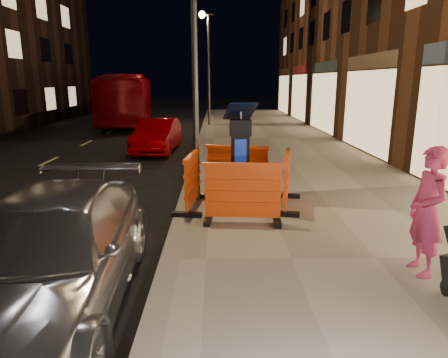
{
  "coord_description": "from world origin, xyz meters",
  "views": [
    {
      "loc": [
        0.69,
        -5.33,
        2.67
      ],
      "look_at": [
        0.8,
        1.0,
        1.1
      ],
      "focal_mm": 32.0,
      "sensor_mm": 36.0,
      "label": 1
    }
  ],
  "objects_px": {
    "parking_kiosk": "(240,159)",
    "man": "(427,211)",
    "car_red": "(158,152)",
    "barrier_kerbside": "(193,180)",
    "barrier_bldgside": "(287,180)",
    "barrier_front": "(243,193)",
    "car_silver": "(54,307)",
    "bus_doubledecker": "(129,124)",
    "barrier_back": "(237,170)"
  },
  "relations": [
    {
      "from": "car_silver",
      "to": "car_red",
      "type": "relative_size",
      "value": 1.23
    },
    {
      "from": "barrier_front",
      "to": "man",
      "type": "relative_size",
      "value": 0.83
    },
    {
      "from": "barrier_front",
      "to": "man",
      "type": "distance_m",
      "value": 3.03
    },
    {
      "from": "barrier_back",
      "to": "man",
      "type": "height_order",
      "value": "man"
    },
    {
      "from": "barrier_kerbside",
      "to": "man",
      "type": "xyz_separation_m",
      "value": [
        3.22,
        -2.93,
        0.31
      ]
    },
    {
      "from": "parking_kiosk",
      "to": "car_red",
      "type": "relative_size",
      "value": 0.52
    },
    {
      "from": "barrier_bldgside",
      "to": "car_red",
      "type": "relative_size",
      "value": 0.37
    },
    {
      "from": "barrier_back",
      "to": "barrier_bldgside",
      "type": "distance_m",
      "value": 1.34
    },
    {
      "from": "barrier_back",
      "to": "car_silver",
      "type": "xyz_separation_m",
      "value": [
        -2.45,
        -4.42,
        -0.7
      ]
    },
    {
      "from": "parking_kiosk",
      "to": "bus_doubledecker",
      "type": "distance_m",
      "value": 18.6
    },
    {
      "from": "barrier_front",
      "to": "car_silver",
      "type": "relative_size",
      "value": 0.3
    },
    {
      "from": "barrier_front",
      "to": "barrier_bldgside",
      "type": "height_order",
      "value": "same"
    },
    {
      "from": "barrier_back",
      "to": "barrier_kerbside",
      "type": "xyz_separation_m",
      "value": [
        -0.95,
        -0.95,
        0.0
      ]
    },
    {
      "from": "man",
      "to": "barrier_front",
      "type": "bearing_deg",
      "value": -133.63
    },
    {
      "from": "parking_kiosk",
      "to": "car_red",
      "type": "xyz_separation_m",
      "value": [
        -2.72,
        7.29,
        -1.14
      ]
    },
    {
      "from": "car_silver",
      "to": "bus_doubledecker",
      "type": "xyz_separation_m",
      "value": [
        -3.57,
        21.04,
        0.0
      ]
    },
    {
      "from": "bus_doubledecker",
      "to": "barrier_back",
      "type": "bearing_deg",
      "value": -77.12
    },
    {
      "from": "man",
      "to": "barrier_kerbside",
      "type": "bearing_deg",
      "value": -134.84
    },
    {
      "from": "barrier_front",
      "to": "car_red",
      "type": "relative_size",
      "value": 0.37
    },
    {
      "from": "barrier_kerbside",
      "to": "bus_doubledecker",
      "type": "distance_m",
      "value": 18.3
    },
    {
      "from": "barrier_front",
      "to": "car_red",
      "type": "height_order",
      "value": "barrier_front"
    },
    {
      "from": "barrier_front",
      "to": "barrier_kerbside",
      "type": "distance_m",
      "value": 1.34
    },
    {
      "from": "car_silver",
      "to": "parking_kiosk",
      "type": "bearing_deg",
      "value": 52.18
    },
    {
      "from": "car_red",
      "to": "man",
      "type": "xyz_separation_m",
      "value": [
        5.0,
        -10.22,
        1.01
      ]
    },
    {
      "from": "car_silver",
      "to": "barrier_back",
      "type": "bearing_deg",
      "value": 58.39
    },
    {
      "from": "car_silver",
      "to": "bus_doubledecker",
      "type": "distance_m",
      "value": 21.34
    },
    {
      "from": "parking_kiosk",
      "to": "man",
      "type": "xyz_separation_m",
      "value": [
        2.27,
        -2.93,
        -0.13
      ]
    },
    {
      "from": "bus_doubledecker",
      "to": "car_red",
      "type": "bearing_deg",
      "value": -79.25
    },
    {
      "from": "car_silver",
      "to": "car_red",
      "type": "xyz_separation_m",
      "value": [
        -0.28,
        10.76,
        0.0
      ]
    },
    {
      "from": "barrier_bldgside",
      "to": "car_silver",
      "type": "relative_size",
      "value": 0.3
    },
    {
      "from": "barrier_front",
      "to": "barrier_bldgside",
      "type": "xyz_separation_m",
      "value": [
        0.95,
        0.95,
        0.0
      ]
    },
    {
      "from": "car_red",
      "to": "car_silver",
      "type": "bearing_deg",
      "value": -85.47
    },
    {
      "from": "barrier_bldgside",
      "to": "parking_kiosk",
      "type": "bearing_deg",
      "value": 101.66
    },
    {
      "from": "barrier_kerbside",
      "to": "bus_doubledecker",
      "type": "height_order",
      "value": "bus_doubledecker"
    },
    {
      "from": "parking_kiosk",
      "to": "barrier_front",
      "type": "distance_m",
      "value": 1.05
    },
    {
      "from": "car_silver",
      "to": "man",
      "type": "height_order",
      "value": "man"
    },
    {
      "from": "bus_doubledecker",
      "to": "man",
      "type": "xyz_separation_m",
      "value": [
        8.29,
        -20.5,
        1.01
      ]
    },
    {
      "from": "barrier_kerbside",
      "to": "barrier_bldgside",
      "type": "relative_size",
      "value": 1.0
    },
    {
      "from": "car_red",
      "to": "bus_doubledecker",
      "type": "distance_m",
      "value": 10.79
    },
    {
      "from": "barrier_front",
      "to": "bus_doubledecker",
      "type": "bearing_deg",
      "value": 112.66
    },
    {
      "from": "parking_kiosk",
      "to": "man",
      "type": "distance_m",
      "value": 3.71
    },
    {
      "from": "barrier_kerbside",
      "to": "barrier_bldgside",
      "type": "distance_m",
      "value": 1.9
    },
    {
      "from": "barrier_back",
      "to": "barrier_kerbside",
      "type": "height_order",
      "value": "same"
    },
    {
      "from": "car_red",
      "to": "bus_doubledecker",
      "type": "bearing_deg",
      "value": 110.84
    },
    {
      "from": "parking_kiosk",
      "to": "man",
      "type": "height_order",
      "value": "parking_kiosk"
    },
    {
      "from": "barrier_front",
      "to": "barrier_bldgside",
      "type": "relative_size",
      "value": 1.0
    },
    {
      "from": "barrier_front",
      "to": "man",
      "type": "height_order",
      "value": "man"
    },
    {
      "from": "bus_doubledecker",
      "to": "man",
      "type": "distance_m",
      "value": 22.14
    },
    {
      "from": "parking_kiosk",
      "to": "bus_doubledecker",
      "type": "relative_size",
      "value": 0.18
    },
    {
      "from": "barrier_bldgside",
      "to": "car_red",
      "type": "xyz_separation_m",
      "value": [
        -3.67,
        7.29,
        -0.7
      ]
    }
  ]
}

